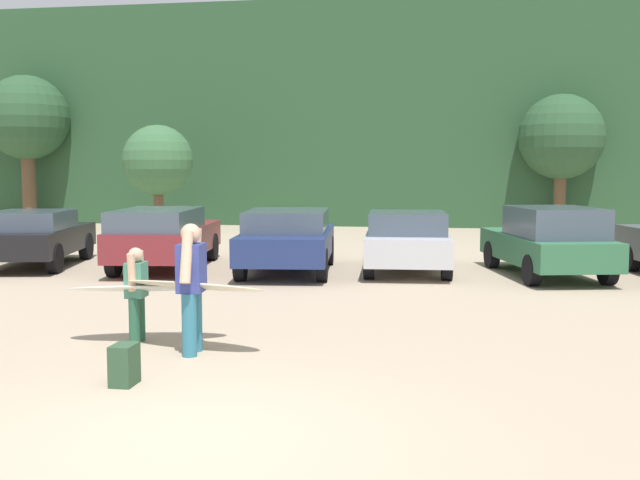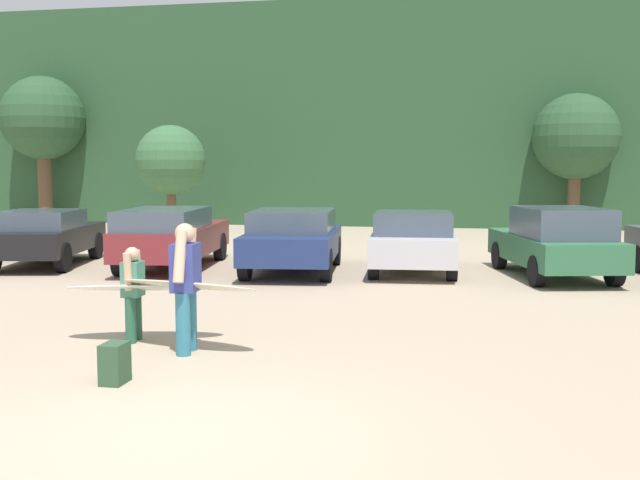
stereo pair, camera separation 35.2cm
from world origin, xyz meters
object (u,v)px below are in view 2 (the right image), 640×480
at_px(parked_car_maroon, 171,235).
at_px(parked_car_forest_green, 555,241).
at_px(parked_car_black, 45,235).
at_px(parked_car_navy, 293,238).
at_px(parked_car_silver, 413,240).
at_px(surfboard_white, 145,287).
at_px(person_child, 133,288).
at_px(person_adult, 186,280).
at_px(surfboard_cream, 188,285).
at_px(backpack_dropped, 115,363).

distance_m(parked_car_maroon, parked_car_forest_green, 8.61).
height_order(parked_car_black, parked_car_navy, parked_car_navy).
xyz_separation_m(parked_car_maroon, parked_car_silver, (5.56, 0.49, -0.07)).
distance_m(parked_car_navy, surfboard_white, 7.00).
bearing_deg(person_child, parked_car_silver, -117.31).
relative_size(parked_car_forest_green, person_adult, 2.67).
relative_size(parked_car_silver, surfboard_cream, 1.98).
bearing_deg(parked_car_black, parked_car_navy, -101.63).
height_order(parked_car_forest_green, person_child, parked_car_forest_green).
xyz_separation_m(parked_car_navy, parked_car_silver, (2.63, 0.54, -0.05)).
xyz_separation_m(parked_car_forest_green, surfboard_white, (-6.14, -7.23, -0.05)).
distance_m(parked_car_black, person_child, 8.95).
distance_m(parked_car_black, parked_car_forest_green, 11.78).
xyz_separation_m(surfboard_white, backpack_dropped, (0.53, -2.02, -0.51)).
bearing_deg(person_child, backpack_dropped, 104.74).
xyz_separation_m(parked_car_navy, surfboard_cream, (0.31, -7.39, 0.08)).
distance_m(parked_car_black, parked_car_navy, 6.10).
xyz_separation_m(person_adult, person_child, (-0.94, 0.47, -0.21)).
relative_size(parked_car_navy, surfboard_cream, 2.13).
bearing_deg(parked_car_silver, surfboard_white, 153.81).
bearing_deg(surfboard_white, parked_car_navy, -107.09).
height_order(surfboard_cream, surfboard_white, surfboard_cream).
bearing_deg(backpack_dropped, parked_car_navy, 90.40).
xyz_separation_m(person_child, surfboard_white, (0.14, 0.07, 0.00)).
relative_size(parked_car_silver, person_adult, 2.46).
height_order(parked_car_forest_green, person_adult, person_adult).
relative_size(parked_car_navy, surfboard_white, 1.95).
height_order(parked_car_maroon, parked_car_silver, parked_car_maroon).
relative_size(parked_car_black, backpack_dropped, 9.40).
height_order(parked_car_black, person_child, parked_car_black).
bearing_deg(parked_car_forest_green, surfboard_white, 126.30).
distance_m(person_child, surfboard_white, 0.16).
xyz_separation_m(parked_car_black, surfboard_white, (5.64, -6.99, 0.01)).
height_order(parked_car_black, parked_car_forest_green, parked_car_forest_green).
height_order(person_adult, person_child, person_adult).
bearing_deg(backpack_dropped, surfboard_white, 104.59).
bearing_deg(surfboard_white, parked_car_black, -64.41).
xyz_separation_m(person_adult, backpack_dropped, (-0.27, -1.47, -0.71)).
distance_m(surfboard_white, backpack_dropped, 2.15).
bearing_deg(surfboard_white, parked_car_silver, -125.66).
bearing_deg(surfboard_cream, parked_car_forest_green, -112.83).
height_order(parked_car_navy, parked_car_silver, parked_car_navy).
distance_m(person_adult, surfboard_cream, 0.17).
relative_size(parked_car_black, parked_car_maroon, 0.89).
relative_size(parked_car_forest_green, surfboard_cream, 2.15).
bearing_deg(surfboard_white, person_adult, 132.22).
bearing_deg(parked_car_silver, parked_car_maroon, 91.21).
height_order(parked_car_maroon, backpack_dropped, parked_car_maroon).
height_order(parked_car_navy, person_adult, person_adult).
distance_m(parked_car_maroon, surfboard_cream, 8.12).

